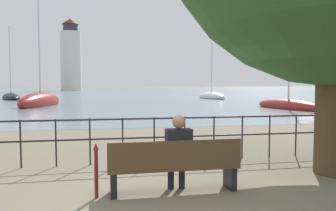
{
  "coord_description": "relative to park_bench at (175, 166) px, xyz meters",
  "views": [
    {
      "loc": [
        -1.14,
        -5.29,
        1.8
      ],
      "look_at": [
        0.0,
        0.5,
        1.42
      ],
      "focal_mm": 35.0,
      "sensor_mm": 36.0,
      "label": 1
    }
  ],
  "objects": [
    {
      "name": "harbor_lighthouse",
      "position": [
        -11.06,
        101.06,
        9.89
      ],
      "size": [
        6.33,
        6.33,
        22.23
      ],
      "color": "silver",
      "rests_on": "ground_plane"
    },
    {
      "name": "sailboat_1",
      "position": [
        -12.45,
        38.31,
        -0.17
      ],
      "size": [
        4.3,
        7.15,
        9.37
      ],
      "rotation": [
        0.0,
        0.0,
        0.38
      ],
      "color": "black",
      "rests_on": "ground_plane"
    },
    {
      "name": "sailboat_0",
      "position": [
        12.82,
        35.99,
        -0.17
      ],
      "size": [
        2.65,
        7.25,
        7.69
      ],
      "rotation": [
        0.0,
        0.0,
        0.05
      ],
      "color": "white",
      "rests_on": "ground_plane"
    },
    {
      "name": "sailboat_2",
      "position": [
        12.43,
        17.04,
        -0.18
      ],
      "size": [
        2.87,
        6.79,
        8.28
      ],
      "rotation": [
        0.0,
        0.0,
        0.19
      ],
      "color": "maroon",
      "rests_on": "ground_plane"
    },
    {
      "name": "harbor_water",
      "position": [
        0.0,
        158.24,
        -0.44
      ],
      "size": [
        600.0,
        300.0,
        0.01
      ],
      "color": "slate",
      "rests_on": "ground_plane"
    },
    {
      "name": "ground_plane",
      "position": [
        0.0,
        0.07,
        -0.45
      ],
      "size": [
        1000.0,
        1000.0,
        0.0
      ],
      "primitive_type": "plane",
      "color": "#7A705B"
    },
    {
      "name": "promenade_railing",
      "position": [
        0.0,
        2.23,
        0.25
      ],
      "size": [
        13.13,
        0.04,
        1.05
      ],
      "color": "black",
      "rests_on": "ground_plane"
    },
    {
      "name": "park_bench",
      "position": [
        0.0,
        0.0,
        0.0
      ],
      "size": [
        2.2,
        0.45,
        0.9
      ],
      "color": "brown",
      "rests_on": "ground_plane"
    },
    {
      "name": "sailboat_3",
      "position": [
        -6.49,
        24.38,
        -0.06
      ],
      "size": [
        3.27,
        8.04,
        12.37
      ],
      "rotation": [
        0.0,
        0.0,
        -0.2
      ],
      "color": "maroon",
      "rests_on": "ground_plane"
    },
    {
      "name": "seated_person_left",
      "position": [
        0.08,
        0.08,
        0.27
      ],
      "size": [
        0.43,
        0.35,
        1.3
      ],
      "color": "black",
      "rests_on": "ground_plane"
    },
    {
      "name": "closed_umbrella",
      "position": [
        -1.27,
        0.0,
        0.05
      ],
      "size": [
        0.09,
        0.09,
        0.88
      ],
      "color": "maroon",
      "rests_on": "ground_plane"
    }
  ]
}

